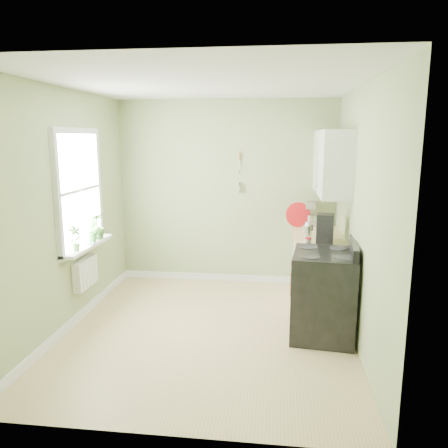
# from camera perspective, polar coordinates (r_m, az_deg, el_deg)

# --- Properties ---
(floor) EXTENTS (3.20, 3.60, 0.02)m
(floor) POSITION_cam_1_polar(r_m,az_deg,el_deg) (5.12, -2.10, -13.85)
(floor) COLOR tan
(floor) RESTS_ON ground
(ceiling) EXTENTS (3.20, 3.60, 0.02)m
(ceiling) POSITION_cam_1_polar(r_m,az_deg,el_deg) (4.67, -2.35, 18.00)
(ceiling) COLOR white
(ceiling) RESTS_ON wall_back
(wall_back) EXTENTS (3.20, 0.02, 2.70)m
(wall_back) POSITION_cam_1_polar(r_m,az_deg,el_deg) (6.48, 0.31, 4.07)
(wall_back) COLOR #9EAE77
(wall_back) RESTS_ON floor
(wall_left) EXTENTS (0.02, 3.60, 2.70)m
(wall_left) POSITION_cam_1_polar(r_m,az_deg,el_deg) (5.21, -20.00, 1.61)
(wall_left) COLOR #9EAE77
(wall_left) RESTS_ON floor
(wall_right) EXTENTS (0.02, 3.60, 2.70)m
(wall_right) POSITION_cam_1_polar(r_m,az_deg,el_deg) (4.73, 17.43, 0.86)
(wall_right) COLOR #9EAE77
(wall_right) RESTS_ON floor
(base_cabinets) EXTENTS (0.60, 1.60, 0.87)m
(base_cabinets) POSITION_cam_1_polar(r_m,az_deg,el_deg) (5.87, 12.16, -6.12)
(base_cabinets) COLOR white
(base_cabinets) RESTS_ON floor
(countertop) EXTENTS (0.64, 1.60, 0.04)m
(countertop) POSITION_cam_1_polar(r_m,az_deg,el_deg) (5.75, 12.25, -1.78)
(countertop) COLOR #E1CA89
(countertop) RESTS_ON base_cabinets
(upper_cabinets) EXTENTS (0.35, 1.40, 0.80)m
(upper_cabinets) POSITION_cam_1_polar(r_m,az_deg,el_deg) (5.73, 13.91, 7.82)
(upper_cabinets) COLOR white
(upper_cabinets) RESTS_ON wall_right
(window) EXTENTS (0.06, 1.14, 1.44)m
(window) POSITION_cam_1_polar(r_m,az_deg,el_deg) (5.43, -18.48, 4.22)
(window) COLOR white
(window) RESTS_ON wall_left
(window_sill) EXTENTS (0.18, 1.14, 0.04)m
(window_sill) POSITION_cam_1_polar(r_m,az_deg,el_deg) (5.52, -17.36, -2.69)
(window_sill) COLOR white
(window_sill) RESTS_ON wall_left
(radiator) EXTENTS (0.12, 0.50, 0.35)m
(radiator) POSITION_cam_1_polar(r_m,az_deg,el_deg) (5.57, -17.65, -6.09)
(radiator) COLOR white
(radiator) RESTS_ON wall_left
(wall_utensils) EXTENTS (0.02, 0.14, 0.58)m
(wall_utensils) POSITION_cam_1_polar(r_m,az_deg,el_deg) (6.41, 2.06, 5.91)
(wall_utensils) COLOR #E1CA89
(wall_utensils) RESTS_ON wall_back
(stove) EXTENTS (0.76, 0.84, 1.07)m
(stove) POSITION_cam_1_polar(r_m,az_deg,el_deg) (4.95, 12.90, -8.87)
(stove) COLOR black
(stove) RESTS_ON floor
(stand_mixer) EXTENTS (0.24, 0.35, 0.39)m
(stand_mixer) POSITION_cam_1_polar(r_m,az_deg,el_deg) (6.43, 11.34, 1.31)
(stand_mixer) COLOR #B2B2B7
(stand_mixer) RESTS_ON countertop
(kettle) EXTENTS (0.19, 0.11, 0.19)m
(kettle) POSITION_cam_1_polar(r_m,az_deg,el_deg) (5.67, 10.85, -0.72)
(kettle) COLOR silver
(kettle) RESTS_ON countertop
(coffee_maker) EXTENTS (0.23, 0.24, 0.35)m
(coffee_maker) POSITION_cam_1_polar(r_m,az_deg,el_deg) (5.41, 13.04, -0.63)
(coffee_maker) COLOR black
(coffee_maker) RESTS_ON countertop
(red_tray) EXTENTS (0.36, 0.16, 0.35)m
(red_tray) POSITION_cam_1_polar(r_m,az_deg,el_deg) (6.26, 9.66, 1.21)
(red_tray) COLOR red
(red_tray) RESTS_ON countertop
(jar) EXTENTS (0.08, 0.08, 0.09)m
(jar) POSITION_cam_1_polar(r_m,az_deg,el_deg) (5.24, 10.90, -2.24)
(jar) COLOR #A79E85
(jar) RESTS_ON countertop
(plant_a) EXTENTS (0.18, 0.19, 0.30)m
(plant_a) POSITION_cam_1_polar(r_m,az_deg,el_deg) (5.18, -18.88, -1.76)
(plant_a) COLOR #336324
(plant_a) RESTS_ON window_sill
(plant_b) EXTENTS (0.19, 0.20, 0.28)m
(plant_b) POSITION_cam_1_polar(r_m,az_deg,el_deg) (5.59, -16.85, -0.81)
(plant_b) COLOR #336324
(plant_b) RESTS_ON window_sill
(plant_c) EXTENTS (0.25, 0.25, 0.32)m
(plant_c) POSITION_cam_1_polar(r_m,az_deg,el_deg) (5.74, -16.19, -0.26)
(plant_c) COLOR #336324
(plant_c) RESTS_ON window_sill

